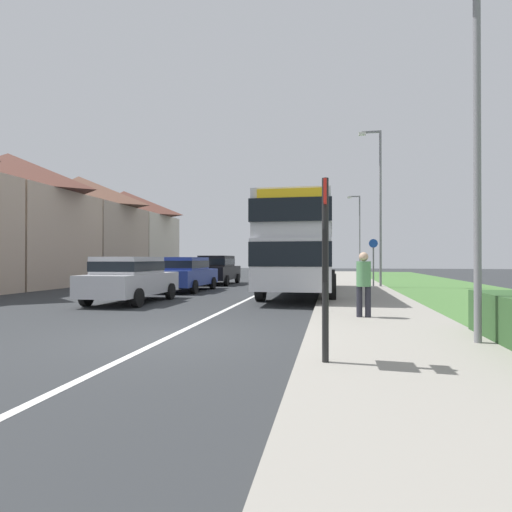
{
  "coord_description": "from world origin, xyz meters",
  "views": [
    {
      "loc": [
        3.08,
        -7.56,
        1.51
      ],
      "look_at": [
        0.73,
        5.37,
        1.6
      ],
      "focal_mm": 29.26,
      "sensor_mm": 36.0,
      "label": 1
    }
  ],
  "objects_px": {
    "parked_car_black": "(217,269)",
    "cycle_route_sign": "(373,261)",
    "street_lamp_mid": "(378,199)",
    "parked_car_silver": "(131,277)",
    "parked_car_blue": "(186,272)",
    "street_lamp_near": "(470,97)",
    "bus_stop_sign": "(325,257)",
    "street_lamp_far": "(358,230)",
    "pedestrian_at_stop": "(364,281)",
    "double_decker_bus": "(301,244)"
  },
  "relations": [
    {
      "from": "parked_car_black",
      "to": "double_decker_bus",
      "type": "bearing_deg",
      "value": -50.45
    },
    {
      "from": "double_decker_bus",
      "to": "parked_car_black",
      "type": "height_order",
      "value": "double_decker_bus"
    },
    {
      "from": "street_lamp_far",
      "to": "pedestrian_at_stop",
      "type": "bearing_deg",
      "value": -93.28
    },
    {
      "from": "bus_stop_sign",
      "to": "street_lamp_far",
      "type": "xyz_separation_m",
      "value": [
        2.44,
        32.49,
        2.58
      ]
    },
    {
      "from": "street_lamp_near",
      "to": "parked_car_blue",
      "type": "bearing_deg",
      "value": 128.99
    },
    {
      "from": "parked_car_silver",
      "to": "parked_car_black",
      "type": "relative_size",
      "value": 0.98
    },
    {
      "from": "parked_car_black",
      "to": "cycle_route_sign",
      "type": "relative_size",
      "value": 1.74
    },
    {
      "from": "parked_car_blue",
      "to": "street_lamp_near",
      "type": "distance_m",
      "value": 14.63
    },
    {
      "from": "street_lamp_mid",
      "to": "street_lamp_far",
      "type": "relative_size",
      "value": 1.13
    },
    {
      "from": "parked_car_blue",
      "to": "pedestrian_at_stop",
      "type": "distance_m",
      "value": 11.13
    },
    {
      "from": "parked_car_silver",
      "to": "street_lamp_near",
      "type": "xyz_separation_m",
      "value": [
        9.09,
        -5.85,
        3.34
      ]
    },
    {
      "from": "cycle_route_sign",
      "to": "parked_car_black",
      "type": "bearing_deg",
      "value": 167.49
    },
    {
      "from": "parked_car_blue",
      "to": "pedestrian_at_stop",
      "type": "height_order",
      "value": "pedestrian_at_stop"
    },
    {
      "from": "pedestrian_at_stop",
      "to": "street_lamp_mid",
      "type": "bearing_deg",
      "value": 82.24
    },
    {
      "from": "bus_stop_sign",
      "to": "street_lamp_far",
      "type": "relative_size",
      "value": 0.36
    },
    {
      "from": "parked_car_silver",
      "to": "parked_car_blue",
      "type": "height_order",
      "value": "parked_car_blue"
    },
    {
      "from": "street_lamp_near",
      "to": "street_lamp_far",
      "type": "height_order",
      "value": "street_lamp_near"
    },
    {
      "from": "parked_car_blue",
      "to": "street_lamp_near",
      "type": "height_order",
      "value": "street_lamp_near"
    },
    {
      "from": "double_decker_bus",
      "to": "parked_car_blue",
      "type": "xyz_separation_m",
      "value": [
        -5.44,
        1.22,
        -1.26
      ]
    },
    {
      "from": "parked_car_silver",
      "to": "parked_car_blue",
      "type": "relative_size",
      "value": 0.93
    },
    {
      "from": "parked_car_black",
      "to": "street_lamp_near",
      "type": "bearing_deg",
      "value": -61.41
    },
    {
      "from": "double_decker_bus",
      "to": "street_lamp_far",
      "type": "height_order",
      "value": "street_lamp_far"
    },
    {
      "from": "parked_car_blue",
      "to": "street_lamp_near",
      "type": "bearing_deg",
      "value": -51.01
    },
    {
      "from": "double_decker_bus",
      "to": "street_lamp_far",
      "type": "xyz_separation_m",
      "value": [
        3.6,
        20.87,
        1.98
      ]
    },
    {
      "from": "street_lamp_mid",
      "to": "parked_car_blue",
      "type": "bearing_deg",
      "value": -159.0
    },
    {
      "from": "double_decker_bus",
      "to": "parked_car_blue",
      "type": "relative_size",
      "value": 2.1
    },
    {
      "from": "street_lamp_mid",
      "to": "parked_car_silver",
      "type": "bearing_deg",
      "value": -136.5
    },
    {
      "from": "parked_car_black",
      "to": "street_lamp_far",
      "type": "xyz_separation_m",
      "value": [
        9.03,
        14.31,
        3.19
      ]
    },
    {
      "from": "street_lamp_near",
      "to": "street_lamp_far",
      "type": "xyz_separation_m",
      "value": [
        0.07,
        30.73,
        -0.09
      ]
    },
    {
      "from": "parked_car_silver",
      "to": "pedestrian_at_stop",
      "type": "xyz_separation_m",
      "value": [
        7.56,
        -3.06,
        0.1
      ]
    },
    {
      "from": "street_lamp_near",
      "to": "double_decker_bus",
      "type": "bearing_deg",
      "value": 109.7
    },
    {
      "from": "parked_car_silver",
      "to": "pedestrian_at_stop",
      "type": "bearing_deg",
      "value": -22.06
    },
    {
      "from": "double_decker_bus",
      "to": "parked_car_silver",
      "type": "bearing_deg",
      "value": -144.21
    },
    {
      "from": "parked_car_silver",
      "to": "double_decker_bus",
      "type": "bearing_deg",
      "value": 35.79
    },
    {
      "from": "street_lamp_mid",
      "to": "street_lamp_far",
      "type": "distance_m",
      "value": 16.19
    },
    {
      "from": "bus_stop_sign",
      "to": "street_lamp_near",
      "type": "distance_m",
      "value": 3.98
    },
    {
      "from": "bus_stop_sign",
      "to": "parked_car_blue",
      "type": "bearing_deg",
      "value": 117.22
    },
    {
      "from": "parked_car_silver",
      "to": "street_lamp_mid",
      "type": "xyz_separation_m",
      "value": [
        9.16,
        8.69,
        3.71
      ]
    },
    {
      "from": "parked_car_silver",
      "to": "parked_car_blue",
      "type": "distance_m",
      "value": 5.22
    },
    {
      "from": "pedestrian_at_stop",
      "to": "street_lamp_near",
      "type": "bearing_deg",
      "value": -61.3
    },
    {
      "from": "street_lamp_mid",
      "to": "pedestrian_at_stop",
      "type": "bearing_deg",
      "value": -97.76
    },
    {
      "from": "street_lamp_near",
      "to": "bus_stop_sign",
      "type": "bearing_deg",
      "value": -143.32
    },
    {
      "from": "parked_car_silver",
      "to": "cycle_route_sign",
      "type": "distance_m",
      "value": 12.4
    },
    {
      "from": "parked_car_black",
      "to": "street_lamp_mid",
      "type": "relative_size",
      "value": 0.54
    },
    {
      "from": "parked_car_blue",
      "to": "cycle_route_sign",
      "type": "xyz_separation_m",
      "value": [
        8.78,
        3.4,
        0.55
      ]
    },
    {
      "from": "double_decker_bus",
      "to": "bus_stop_sign",
      "type": "bearing_deg",
      "value": -84.27
    },
    {
      "from": "double_decker_bus",
      "to": "street_lamp_far",
      "type": "distance_m",
      "value": 21.28
    },
    {
      "from": "double_decker_bus",
      "to": "parked_car_silver",
      "type": "distance_m",
      "value": 6.97
    },
    {
      "from": "parked_car_blue",
      "to": "street_lamp_mid",
      "type": "xyz_separation_m",
      "value": [
        9.04,
        3.47,
        3.71
      ]
    },
    {
      "from": "parked_car_black",
      "to": "bus_stop_sign",
      "type": "bearing_deg",
      "value": -70.08
    }
  ]
}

